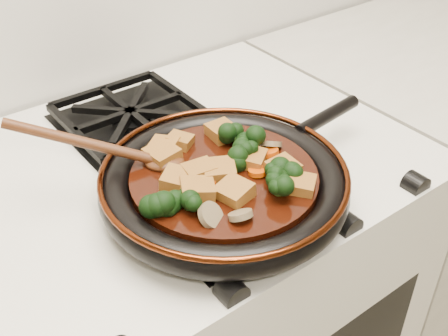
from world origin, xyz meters
TOP-DOWN VIEW (x-y plane):
  - stove at (0.00, 1.69)m, footprint 0.76×0.60m
  - burner_grate_front at (0.00, 1.55)m, footprint 0.23×0.23m
  - burner_grate_back at (0.00, 1.83)m, footprint 0.23×0.23m
  - skillet at (-0.01, 1.55)m, footprint 0.47×0.35m
  - braising_sauce at (-0.01, 1.55)m, footprint 0.26×0.26m
  - tofu_cube_0 at (0.06, 1.50)m, footprint 0.04×0.04m
  - tofu_cube_1 at (-0.06, 1.53)m, footprint 0.06×0.05m
  - tofu_cube_2 at (-0.04, 1.56)m, footprint 0.05×0.04m
  - tofu_cube_3 at (0.05, 1.46)m, footprint 0.05×0.05m
  - tofu_cube_4 at (-0.03, 1.50)m, footprint 0.05×0.05m
  - tofu_cube_5 at (-0.07, 1.57)m, footprint 0.06×0.06m
  - tofu_cube_6 at (-0.02, 1.64)m, footprint 0.05×0.05m
  - tofu_cube_7 at (0.05, 1.63)m, footprint 0.04×0.05m
  - tofu_cube_8 at (-0.06, 1.63)m, footprint 0.05×0.05m
  - tofu_cube_9 at (0.04, 1.54)m, footprint 0.06×0.06m
  - tofu_cube_10 at (-0.04, 1.64)m, footprint 0.05×0.05m
  - tofu_cube_11 at (-0.02, 1.55)m, footprint 0.06×0.06m
  - broccoli_floret_0 at (-0.09, 1.52)m, footprint 0.08×0.08m
  - broccoli_floret_1 at (0.02, 1.47)m, footprint 0.07×0.08m
  - broccoli_floret_2 at (0.05, 1.56)m, footprint 0.09×0.09m
  - broccoli_floret_3 at (0.04, 1.49)m, footprint 0.07×0.07m
  - broccoli_floret_4 at (-0.12, 1.53)m, footprint 0.08×0.08m
  - broccoli_floret_5 at (0.03, 1.55)m, footprint 0.09×0.09m
  - broccoli_floret_6 at (0.05, 1.59)m, footprint 0.06×0.06m
  - carrot_coin_0 at (-0.04, 1.54)m, footprint 0.03×0.03m
  - carrot_coin_1 at (-0.06, 1.52)m, footprint 0.03×0.03m
  - carrot_coin_2 at (-0.02, 1.57)m, footprint 0.03×0.03m
  - carrot_coin_3 at (0.07, 1.54)m, footprint 0.03×0.03m
  - carrot_coin_4 at (0.03, 1.52)m, footprint 0.03×0.03m
  - mushroom_slice_0 at (0.09, 1.56)m, footprint 0.04×0.04m
  - mushroom_slice_1 at (-0.08, 1.48)m, footprint 0.05×0.05m
  - mushroom_slice_2 at (-0.05, 1.46)m, footprint 0.04×0.03m
  - wooden_spoon at (-0.11, 1.65)m, footprint 0.13×0.10m

SIDE VIEW (x-z plane):
  - stove at x=0.00m, z-range 0.00..0.90m
  - burner_grate_front at x=0.00m, z-range 0.90..0.93m
  - burner_grate_back at x=0.00m, z-range 0.90..0.93m
  - skillet at x=-0.01m, z-range 0.92..0.97m
  - braising_sauce at x=-0.01m, z-range 0.94..0.96m
  - carrot_coin_0 at x=-0.04m, z-range 0.96..0.97m
  - carrot_coin_1 at x=-0.06m, z-range 0.95..0.97m
  - carrot_coin_2 at x=-0.02m, z-range 0.95..0.97m
  - carrot_coin_3 at x=0.07m, z-range 0.96..0.97m
  - carrot_coin_4 at x=0.03m, z-range 0.96..0.97m
  - mushroom_slice_0 at x=0.09m, z-range 0.95..0.98m
  - mushroom_slice_1 at x=-0.08m, z-range 0.95..0.98m
  - mushroom_slice_2 at x=-0.05m, z-range 0.95..0.98m
  - tofu_cube_3 at x=0.05m, z-range 0.96..0.98m
  - tofu_cube_6 at x=-0.02m, z-range 0.95..0.98m
  - tofu_cube_10 at x=-0.04m, z-range 0.95..0.98m
  - tofu_cube_5 at x=-0.07m, z-range 0.95..0.98m
  - tofu_cube_0 at x=0.06m, z-range 0.95..0.98m
  - tofu_cube_9 at x=0.04m, z-range 0.95..0.98m
  - tofu_cube_4 at x=-0.03m, z-range 0.95..0.98m
  - tofu_cube_2 at x=-0.04m, z-range 0.95..0.98m
  - broccoli_floret_4 at x=-0.12m, z-range 0.94..1.00m
  - broccoli_floret_3 at x=0.04m, z-range 0.94..1.00m
  - tofu_cube_7 at x=0.05m, z-range 0.95..0.98m
  - broccoli_floret_0 at x=-0.09m, z-range 0.94..1.00m
  - tofu_cube_11 at x=-0.02m, z-range 0.95..0.98m
  - tofu_cube_1 at x=-0.06m, z-range 0.95..0.98m
  - tofu_cube_8 at x=-0.06m, z-range 0.95..0.98m
  - broccoli_floret_5 at x=0.03m, z-range 0.94..1.00m
  - broccoli_floret_6 at x=0.05m, z-range 0.94..1.00m
  - broccoli_floret_2 at x=0.05m, z-range 0.94..1.00m
  - broccoli_floret_1 at x=0.02m, z-range 0.94..1.01m
  - wooden_spoon at x=-0.11m, z-range 0.87..1.09m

